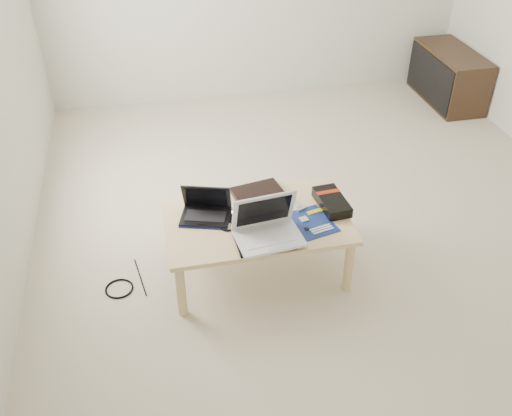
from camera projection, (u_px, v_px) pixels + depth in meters
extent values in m
plane|color=beige|center=(314.00, 204.00, 4.24)|extent=(4.00, 4.00, 0.00)
cube|color=#D8B282|center=(256.00, 220.00, 3.43)|extent=(1.10, 0.70, 0.03)
cylinder|color=#D8B282|center=(181.00, 290.00, 3.23)|extent=(0.06, 0.06, 0.37)
cylinder|color=#D8B282|center=(349.00, 266.00, 3.40)|extent=(0.06, 0.06, 0.37)
cylinder|color=#D8B282|center=(172.00, 227.00, 3.70)|extent=(0.06, 0.06, 0.37)
cylinder|color=#D8B282|center=(319.00, 208.00, 3.87)|extent=(0.06, 0.06, 0.37)
cube|color=#372716|center=(449.00, 76.00, 5.54)|extent=(0.40, 0.90, 0.50)
cube|color=black|center=(430.00, 78.00, 5.50)|extent=(0.02, 0.86, 0.44)
cube|color=black|center=(259.00, 195.00, 3.60)|extent=(0.35, 0.31, 0.03)
cube|color=black|center=(206.00, 217.00, 3.42)|extent=(0.34, 0.28, 0.02)
cube|color=black|center=(206.00, 216.00, 3.41)|extent=(0.26, 0.18, 0.00)
cube|color=black|center=(204.00, 223.00, 3.35)|extent=(0.07, 0.05, 0.00)
cube|color=black|center=(207.00, 197.00, 3.41)|extent=(0.30, 0.16, 0.19)
cube|color=black|center=(206.00, 198.00, 3.41)|extent=(0.25, 0.13, 0.15)
cube|color=#0C1748|center=(203.00, 228.00, 3.34)|extent=(0.28, 0.10, 0.01)
cube|color=black|center=(250.00, 217.00, 3.42)|extent=(0.25, 0.19, 0.01)
cube|color=white|center=(250.00, 216.00, 3.42)|extent=(0.20, 0.15, 0.00)
cube|color=silver|center=(290.00, 201.00, 3.55)|extent=(0.14, 0.25, 0.02)
cube|color=gray|center=(290.00, 199.00, 3.55)|extent=(0.11, 0.20, 0.00)
cube|color=black|center=(264.00, 239.00, 3.24)|extent=(0.33, 0.25, 0.02)
cube|color=silver|center=(269.00, 238.00, 3.22)|extent=(0.40, 0.30, 0.02)
cube|color=white|center=(269.00, 237.00, 3.21)|extent=(0.32, 0.17, 0.00)
cube|color=silver|center=(275.00, 247.00, 3.14)|extent=(0.08, 0.04, 0.00)
cube|color=silver|center=(264.00, 210.00, 3.22)|extent=(0.38, 0.12, 0.24)
cube|color=black|center=(264.00, 211.00, 3.21)|extent=(0.32, 0.09, 0.19)
cube|color=navy|center=(311.00, 222.00, 3.38)|extent=(0.29, 0.34, 0.01)
cube|color=silver|center=(304.00, 219.00, 3.40)|extent=(0.06, 0.06, 0.01)
cube|color=yellow|center=(314.00, 211.00, 3.47)|extent=(0.10, 0.03, 0.01)
cube|color=yellow|center=(315.00, 212.00, 3.45)|extent=(0.10, 0.03, 0.01)
cube|color=silver|center=(320.00, 227.00, 3.34)|extent=(0.13, 0.04, 0.01)
cube|color=silver|center=(322.00, 229.00, 3.32)|extent=(0.13, 0.04, 0.01)
cube|color=silver|center=(323.00, 231.00, 3.31)|extent=(0.13, 0.04, 0.01)
cube|color=black|center=(307.00, 229.00, 3.32)|extent=(0.03, 0.03, 0.01)
cube|color=black|center=(332.00, 202.00, 3.50)|extent=(0.17, 0.31, 0.06)
cube|color=maroon|center=(328.00, 192.00, 3.53)|extent=(0.15, 0.05, 0.00)
torus|color=black|center=(228.00, 226.00, 3.35)|extent=(0.13, 0.13, 0.01)
torus|color=black|center=(119.00, 289.00, 3.49)|extent=(0.21, 0.21, 0.01)
cylinder|color=black|center=(140.00, 277.00, 3.58)|extent=(0.06, 0.35, 0.01)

